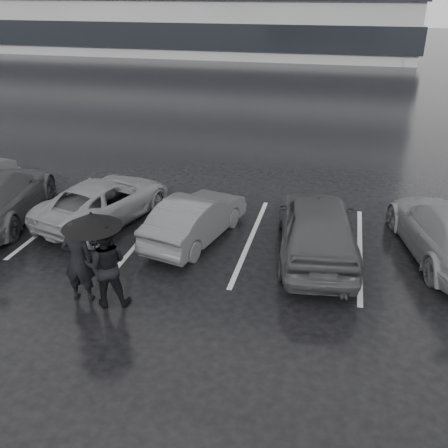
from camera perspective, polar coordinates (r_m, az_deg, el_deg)
ground at (r=11.17m, az=-2.45°, el=-7.13°), size 160.00×160.00×0.00m
car_main at (r=12.26m, az=10.60°, el=-0.29°), size 2.41×4.73×1.54m
car_west_a at (r=12.93m, az=-3.26°, el=0.70°), size 2.05×3.82×1.20m
car_west_b at (r=14.39m, az=-13.48°, el=2.66°), size 3.02×4.66×1.19m
pedestrian_left at (r=10.71m, az=-16.31°, el=-4.06°), size 0.71×0.49×1.84m
pedestrian_right at (r=10.43m, az=-13.32°, el=-4.61°), size 1.05×0.92×1.82m
umbrella at (r=10.17m, az=-14.90°, el=0.41°), size 1.20×1.20×2.04m
stall_stripes at (r=13.45m, az=-2.82°, el=-1.08°), size 19.72×5.00×0.00m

